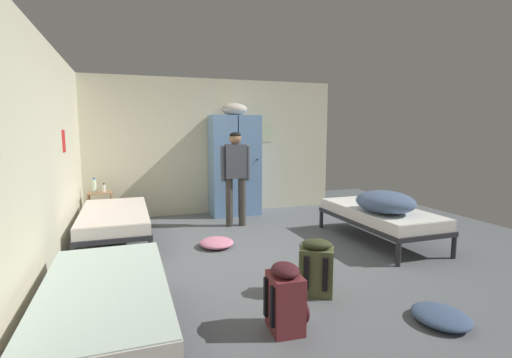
{
  "coord_description": "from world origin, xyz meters",
  "views": [
    {
      "loc": [
        -1.59,
        -4.34,
        1.6
      ],
      "look_at": [
        0.0,
        0.27,
        0.95
      ],
      "focal_mm": 26.35,
      "sensor_mm": 36.0,
      "label": 1
    }
  ],
  "objects_px": {
    "water_bottle": "(94,186)",
    "backpack_maroon": "(286,299)",
    "bed_left_front": "(105,298)",
    "clothes_pile_denim": "(441,316)",
    "bed_right": "(379,215)",
    "backpack_olive": "(317,268)",
    "bed_left_rear": "(115,218)",
    "person_traveler": "(236,170)",
    "clothes_pile_pink": "(216,243)",
    "locker_bank": "(235,163)",
    "shelf_unit": "(100,205)",
    "lotion_bottle": "(104,188)",
    "bedding_heap": "(385,202)"
  },
  "relations": [
    {
      "from": "water_bottle",
      "to": "backpack_maroon",
      "type": "relative_size",
      "value": 0.44
    },
    {
      "from": "bed_left_front",
      "to": "clothes_pile_denim",
      "type": "xyz_separation_m",
      "value": [
        2.61,
        -0.53,
        -0.33
      ]
    },
    {
      "from": "bed_right",
      "to": "water_bottle",
      "type": "xyz_separation_m",
      "value": [
        -3.9,
        2.25,
        0.3
      ]
    },
    {
      "from": "water_bottle",
      "to": "backpack_olive",
      "type": "bearing_deg",
      "value": -57.59
    },
    {
      "from": "bed_left_rear",
      "to": "backpack_olive",
      "type": "xyz_separation_m",
      "value": [
        1.9,
        -2.34,
        -0.12
      ]
    },
    {
      "from": "person_traveler",
      "to": "water_bottle",
      "type": "relative_size",
      "value": 6.4
    },
    {
      "from": "bed_left_front",
      "to": "clothes_pile_pink",
      "type": "bearing_deg",
      "value": 57.74
    },
    {
      "from": "locker_bank",
      "to": "backpack_maroon",
      "type": "xyz_separation_m",
      "value": [
        -0.75,
        -4.12,
        -0.71
      ]
    },
    {
      "from": "bed_right",
      "to": "clothes_pile_denim",
      "type": "height_order",
      "value": "bed_right"
    },
    {
      "from": "locker_bank",
      "to": "bed_left_front",
      "type": "bearing_deg",
      "value": -118.17
    },
    {
      "from": "shelf_unit",
      "to": "lotion_bottle",
      "type": "xyz_separation_m",
      "value": [
        0.07,
        -0.04,
        0.29
      ]
    },
    {
      "from": "bed_left_front",
      "to": "clothes_pile_pink",
      "type": "relative_size",
      "value": 3.8
    },
    {
      "from": "bed_left_front",
      "to": "bed_right",
      "type": "distance_m",
      "value": 3.9
    },
    {
      "from": "bed_left_front",
      "to": "person_traveler",
      "type": "bearing_deg",
      "value": 58.68
    },
    {
      "from": "bed_left_front",
      "to": "clothes_pile_pink",
      "type": "xyz_separation_m",
      "value": [
        1.31,
        2.07,
        -0.32
      ]
    },
    {
      "from": "bedding_heap",
      "to": "water_bottle",
      "type": "xyz_separation_m",
      "value": [
        -3.77,
        2.53,
        0.05
      ]
    },
    {
      "from": "shelf_unit",
      "to": "person_traveler",
      "type": "height_order",
      "value": "person_traveler"
    },
    {
      "from": "bed_left_rear",
      "to": "bed_left_front",
      "type": "xyz_separation_m",
      "value": [
        0.0,
        -2.65,
        0.0
      ]
    },
    {
      "from": "bed_right",
      "to": "clothes_pile_pink",
      "type": "distance_m",
      "value": 2.34
    },
    {
      "from": "bedding_heap",
      "to": "person_traveler",
      "type": "bearing_deg",
      "value": 131.48
    },
    {
      "from": "bed_left_front",
      "to": "water_bottle",
      "type": "bearing_deg",
      "value": 94.94
    },
    {
      "from": "lotion_bottle",
      "to": "backpack_maroon",
      "type": "height_order",
      "value": "lotion_bottle"
    },
    {
      "from": "water_bottle",
      "to": "backpack_olive",
      "type": "distance_m",
      "value": 4.17
    },
    {
      "from": "shelf_unit",
      "to": "bed_left_front",
      "type": "height_order",
      "value": "shelf_unit"
    },
    {
      "from": "shelf_unit",
      "to": "clothes_pile_denim",
      "type": "bearing_deg",
      "value": -56.55
    },
    {
      "from": "backpack_maroon",
      "to": "clothes_pile_denim",
      "type": "distance_m",
      "value": 1.32
    },
    {
      "from": "shelf_unit",
      "to": "clothes_pile_pink",
      "type": "distance_m",
      "value": 2.35
    },
    {
      "from": "bed_left_rear",
      "to": "backpack_maroon",
      "type": "xyz_separation_m",
      "value": [
        1.35,
        -2.86,
        -0.12
      ]
    },
    {
      "from": "bed_left_front",
      "to": "lotion_bottle",
      "type": "height_order",
      "value": "lotion_bottle"
    },
    {
      "from": "backpack_olive",
      "to": "bed_left_rear",
      "type": "bearing_deg",
      "value": 129.06
    },
    {
      "from": "backpack_olive",
      "to": "lotion_bottle",
      "type": "bearing_deg",
      "value": 121.06
    },
    {
      "from": "clothes_pile_denim",
      "to": "person_traveler",
      "type": "bearing_deg",
      "value": 101.59
    },
    {
      "from": "locker_bank",
      "to": "lotion_bottle",
      "type": "height_order",
      "value": "locker_bank"
    },
    {
      "from": "bed_left_rear",
      "to": "bed_right",
      "type": "bearing_deg",
      "value": -16.8
    },
    {
      "from": "bed_right",
      "to": "water_bottle",
      "type": "bearing_deg",
      "value": 150.05
    },
    {
      "from": "lotion_bottle",
      "to": "clothes_pile_pink",
      "type": "distance_m",
      "value": 2.33
    },
    {
      "from": "bed_left_rear",
      "to": "clothes_pile_denim",
      "type": "distance_m",
      "value": 4.13
    },
    {
      "from": "backpack_maroon",
      "to": "backpack_olive",
      "type": "distance_m",
      "value": 0.76
    },
    {
      "from": "lotion_bottle",
      "to": "clothes_pile_pink",
      "type": "relative_size",
      "value": 0.3
    },
    {
      "from": "bed_left_front",
      "to": "water_bottle",
      "type": "distance_m",
      "value": 3.85
    },
    {
      "from": "bed_left_front",
      "to": "person_traveler",
      "type": "distance_m",
      "value": 3.64
    },
    {
      "from": "backpack_olive",
      "to": "clothes_pile_denim",
      "type": "xyz_separation_m",
      "value": [
        0.71,
        -0.84,
        -0.21
      ]
    },
    {
      "from": "clothes_pile_pink",
      "to": "backpack_maroon",
      "type": "bearing_deg",
      "value": -89.01
    },
    {
      "from": "bedding_heap",
      "to": "water_bottle",
      "type": "height_order",
      "value": "water_bottle"
    },
    {
      "from": "bed_left_rear",
      "to": "lotion_bottle",
      "type": "height_order",
      "value": "lotion_bottle"
    },
    {
      "from": "bed_right",
      "to": "clothes_pile_denim",
      "type": "distance_m",
      "value": 2.33
    },
    {
      "from": "shelf_unit",
      "to": "bed_right",
      "type": "xyz_separation_m",
      "value": [
        3.82,
        -2.23,
        0.04
      ]
    },
    {
      "from": "locker_bank",
      "to": "bedding_heap",
      "type": "xyz_separation_m",
      "value": [
        1.35,
        -2.61,
        -0.34
      ]
    },
    {
      "from": "shelf_unit",
      "to": "bed_left_front",
      "type": "bearing_deg",
      "value": -86.24
    },
    {
      "from": "locker_bank",
      "to": "clothes_pile_denim",
      "type": "xyz_separation_m",
      "value": [
        0.52,
        -4.44,
        -0.92
      ]
    }
  ]
}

